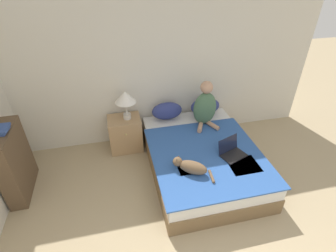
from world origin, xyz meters
TOP-DOWN VIEW (x-y plane):
  - wall_back at (0.00, 3.24)m, footprint 5.48×0.05m
  - bed at (0.47, 2.15)m, footprint 1.54×2.05m
  - pillow_near at (0.13, 3.01)m, footprint 0.51×0.27m
  - pillow_far at (0.81, 3.01)m, footprint 0.51×0.27m
  - person_sitting at (0.69, 2.72)m, footprint 0.38×0.37m
  - cat_tabby at (0.14, 1.69)m, footprint 0.47×0.43m
  - laptop_open at (0.80, 1.89)m, footprint 0.42×0.37m
  - nightstand at (-0.59, 2.96)m, footprint 0.53×0.43m
  - table_lamp at (-0.53, 2.96)m, footprint 0.33×0.33m
  - bookshelf at (-2.10, 2.33)m, footprint 0.22×0.76m
  - book_stack_top at (-2.09, 2.33)m, footprint 0.19×0.22m

SIDE VIEW (x-z plane):
  - bed at x=0.47m, z-range 0.00..0.46m
  - nightstand at x=-0.59m, z-range 0.00..0.59m
  - bookshelf at x=-2.10m, z-range 0.00..1.00m
  - laptop_open at x=0.80m, z-range 0.40..0.63m
  - cat_tabby at x=0.14m, z-range 0.46..0.64m
  - pillow_near at x=0.13m, z-range 0.46..0.75m
  - pillow_far at x=0.81m, z-range 0.46..0.75m
  - person_sitting at x=0.69m, z-range 0.41..1.16m
  - table_lamp at x=-0.53m, z-range 0.72..1.20m
  - book_stack_top at x=-2.09m, z-range 1.01..1.07m
  - wall_back at x=0.00m, z-range 0.00..2.55m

